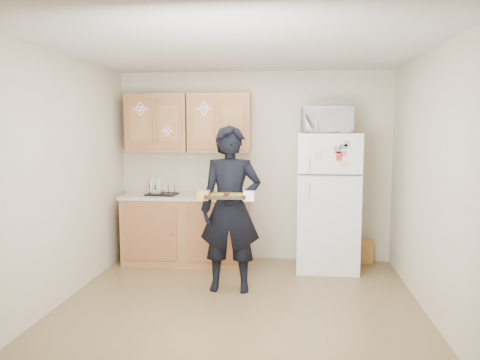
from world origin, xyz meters
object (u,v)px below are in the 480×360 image
object	(u,v)px
person	(231,209)
dish_rack	(162,189)
baking_tray	(226,197)
microwave	(327,120)
refrigerator	(327,202)

from	to	relation	value
person	dish_rack	world-z (taller)	person
baking_tray	dish_rack	size ratio (longest dim) A/B	1.07
baking_tray	dish_rack	distance (m)	1.59
microwave	dish_rack	xyz separation A→B (m)	(-2.08, 0.05, -0.88)
person	microwave	world-z (taller)	microwave
refrigerator	microwave	size ratio (longest dim) A/B	2.94
baking_tray	refrigerator	bearing A→B (deg)	46.66
person	dish_rack	xyz separation A→B (m)	(-1.02, 0.92, 0.08)
dish_rack	refrigerator	bearing A→B (deg)	-0.07
baking_tray	dish_rack	world-z (taller)	baking_tray
baking_tray	microwave	xyz separation A→B (m)	(1.07, 1.17, 0.78)
refrigerator	dish_rack	distance (m)	2.12
refrigerator	dish_rack	bearing A→B (deg)	179.93
refrigerator	person	world-z (taller)	person
person	baking_tray	xyz separation A→B (m)	(-0.01, -0.30, 0.18)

